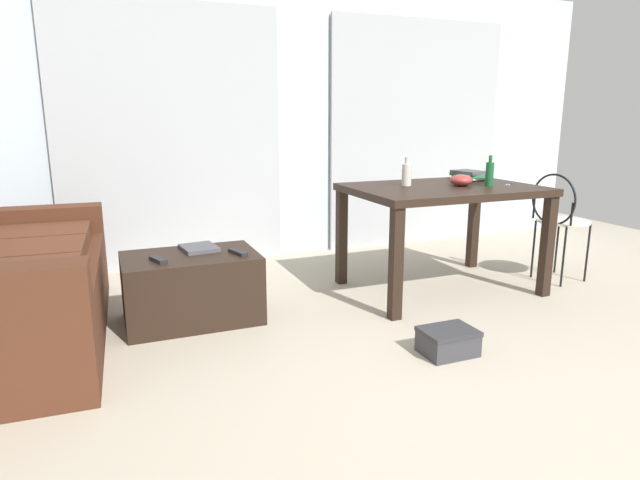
{
  "coord_description": "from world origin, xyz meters",
  "views": [
    {
      "loc": [
        -1.73,
        -1.51,
        1.26
      ],
      "look_at": [
        -0.37,
        1.84,
        0.42
      ],
      "focal_mm": 30.43,
      "sensor_mm": 36.0,
      "label": 1
    }
  ],
  "objects_px": {
    "coffee_table": "(192,288)",
    "scissors": "(509,184)",
    "wire_chair": "(558,214)",
    "magazine": "(199,248)",
    "craft_table": "(443,200)",
    "bottle_far": "(407,174)",
    "shoebox": "(448,341)",
    "tv_remote_primary": "(158,260)",
    "book_stack": "(469,175)",
    "bottle_near": "(490,173)",
    "tv_remote_secondary": "(238,252)",
    "couch": "(6,291)",
    "bowl": "(461,180)"
  },
  "relations": [
    {
      "from": "shoebox",
      "to": "tv_remote_primary",
      "type": "bearing_deg",
      "value": 146.24
    },
    {
      "from": "wire_chair",
      "to": "bottle_near",
      "type": "height_order",
      "value": "bottle_near"
    },
    {
      "from": "coffee_table",
      "to": "scissors",
      "type": "bearing_deg",
      "value": -4.03
    },
    {
      "from": "bowl",
      "to": "magazine",
      "type": "distance_m",
      "value": 1.88
    },
    {
      "from": "bottle_far",
      "to": "bowl",
      "type": "height_order",
      "value": "bottle_far"
    },
    {
      "from": "wire_chair",
      "to": "shoebox",
      "type": "height_order",
      "value": "wire_chair"
    },
    {
      "from": "craft_table",
      "to": "bottle_far",
      "type": "bearing_deg",
      "value": 152.95
    },
    {
      "from": "bottle_near",
      "to": "wire_chair",
      "type": "bearing_deg",
      "value": -3.52
    },
    {
      "from": "bottle_near",
      "to": "shoebox",
      "type": "height_order",
      "value": "bottle_near"
    },
    {
      "from": "couch",
      "to": "shoebox",
      "type": "xyz_separation_m",
      "value": [
        2.19,
        -1.03,
        -0.24
      ]
    },
    {
      "from": "bottle_far",
      "to": "magazine",
      "type": "height_order",
      "value": "bottle_far"
    },
    {
      "from": "bottle_far",
      "to": "book_stack",
      "type": "distance_m",
      "value": 0.62
    },
    {
      "from": "coffee_table",
      "to": "wire_chair",
      "type": "relative_size",
      "value": 0.97
    },
    {
      "from": "bottle_far",
      "to": "tv_remote_secondary",
      "type": "relative_size",
      "value": 1.24
    },
    {
      "from": "scissors",
      "to": "bottle_far",
      "type": "bearing_deg",
      "value": 163.01
    },
    {
      "from": "shoebox",
      "to": "tv_remote_secondary",
      "type": "bearing_deg",
      "value": 134.7
    },
    {
      "from": "wire_chair",
      "to": "shoebox",
      "type": "relative_size",
      "value": 2.89
    },
    {
      "from": "coffee_table",
      "to": "bottle_near",
      "type": "bearing_deg",
      "value": -4.9
    },
    {
      "from": "scissors",
      "to": "magazine",
      "type": "relative_size",
      "value": 0.42
    },
    {
      "from": "magazine",
      "to": "shoebox",
      "type": "height_order",
      "value": "magazine"
    },
    {
      "from": "book_stack",
      "to": "shoebox",
      "type": "xyz_separation_m",
      "value": [
        -0.97,
        -1.18,
        -0.73
      ]
    },
    {
      "from": "craft_table",
      "to": "tv_remote_secondary",
      "type": "xyz_separation_m",
      "value": [
        -1.51,
        -0.04,
        -0.23
      ]
    },
    {
      "from": "craft_table",
      "to": "bottle_far",
      "type": "relative_size",
      "value": 6.48
    },
    {
      "from": "book_stack",
      "to": "wire_chair",
      "type": "bearing_deg",
      "value": -33.7
    },
    {
      "from": "tv_remote_secondary",
      "to": "book_stack",
      "type": "bearing_deg",
      "value": -9.36
    },
    {
      "from": "scissors",
      "to": "tv_remote_secondary",
      "type": "bearing_deg",
      "value": 178.22
    },
    {
      "from": "tv_remote_primary",
      "to": "book_stack",
      "type": "bearing_deg",
      "value": -13.19
    },
    {
      "from": "coffee_table",
      "to": "magazine",
      "type": "xyz_separation_m",
      "value": [
        0.08,
        0.1,
        0.22
      ]
    },
    {
      "from": "coffee_table",
      "to": "tv_remote_secondary",
      "type": "relative_size",
      "value": 4.94
    },
    {
      "from": "scissors",
      "to": "shoebox",
      "type": "xyz_separation_m",
      "value": [
        -1.09,
        -0.86,
        -0.7
      ]
    },
    {
      "from": "scissors",
      "to": "tv_remote_secondary",
      "type": "xyz_separation_m",
      "value": [
        -2.0,
        0.06,
        -0.33
      ]
    },
    {
      "from": "bowl",
      "to": "shoebox",
      "type": "bearing_deg",
      "value": -127.79
    },
    {
      "from": "wire_chair",
      "to": "couch",
      "type": "bearing_deg",
      "value": 176.49
    },
    {
      "from": "coffee_table",
      "to": "magazine",
      "type": "relative_size",
      "value": 3.33
    },
    {
      "from": "wire_chair",
      "to": "book_stack",
      "type": "xyz_separation_m",
      "value": [
        -0.56,
        0.37,
        0.28
      ]
    },
    {
      "from": "bottle_near",
      "to": "bowl",
      "type": "bearing_deg",
      "value": 155.54
    },
    {
      "from": "coffee_table",
      "to": "craft_table",
      "type": "distance_m",
      "value": 1.84
    },
    {
      "from": "coffee_table",
      "to": "bottle_far",
      "type": "height_order",
      "value": "bottle_far"
    },
    {
      "from": "bottle_far",
      "to": "book_stack",
      "type": "xyz_separation_m",
      "value": [
        0.61,
        0.09,
        -0.04
      ]
    },
    {
      "from": "tv_remote_primary",
      "to": "magazine",
      "type": "height_order",
      "value": "same"
    },
    {
      "from": "wire_chair",
      "to": "book_stack",
      "type": "bearing_deg",
      "value": 146.3
    },
    {
      "from": "bottle_far",
      "to": "wire_chair",
      "type": "bearing_deg",
      "value": -13.45
    },
    {
      "from": "shoebox",
      "to": "bottle_far",
      "type": "bearing_deg",
      "value": 71.45
    },
    {
      "from": "couch",
      "to": "bottle_near",
      "type": "distance_m",
      "value": 3.14
    },
    {
      "from": "magazine",
      "to": "bowl",
      "type": "bearing_deg",
      "value": -13.22
    },
    {
      "from": "tv_remote_primary",
      "to": "shoebox",
      "type": "relative_size",
      "value": 0.51
    },
    {
      "from": "tv_remote_primary",
      "to": "bottle_far",
      "type": "bearing_deg",
      "value": -14.14
    },
    {
      "from": "wire_chair",
      "to": "bottle_far",
      "type": "distance_m",
      "value": 1.24
    },
    {
      "from": "craft_table",
      "to": "bottle_far",
      "type": "distance_m",
      "value": 0.32
    },
    {
      "from": "couch",
      "to": "craft_table",
      "type": "relative_size",
      "value": 1.4
    }
  ]
}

